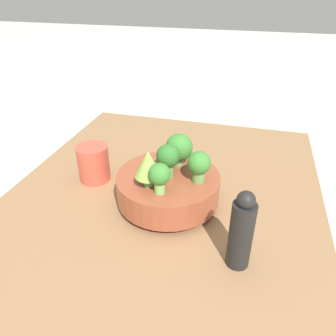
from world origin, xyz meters
The scene contains 10 objects.
ground_plane centered at (0.00, 0.00, 0.00)m, with size 6.00×6.00×0.00m, color beige.
table centered at (0.00, 0.00, 0.02)m, with size 1.03×0.76×0.04m.
bowl centered at (0.02, -0.02, 0.08)m, with size 0.24×0.24×0.08m.
broccoli_floret_left centered at (-0.05, -0.02, 0.15)m, with size 0.05×0.05×0.07m.
broccoli_floret_front centered at (0.01, -0.09, 0.15)m, with size 0.05×0.05×0.07m.
broccoli_floret_right centered at (0.07, -0.03, 0.16)m, with size 0.06×0.06×0.08m.
romanesco_piece_far centered at (-0.03, 0.01, 0.16)m, with size 0.06×0.06×0.08m.
broccoli_floret_center centered at (0.02, -0.02, 0.16)m, with size 0.05×0.05×0.08m.
cup centered at (0.07, 0.19, 0.08)m, with size 0.08×0.08×0.09m.
pepper_mill centered at (-0.13, -0.19, 0.11)m, with size 0.04×0.04×0.16m.
Camera 1 is at (-0.58, -0.18, 0.50)m, focal length 35.00 mm.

